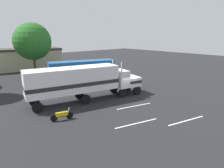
{
  "coord_description": "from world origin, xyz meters",
  "views": [
    {
      "loc": [
        -17.59,
        -17.04,
        7.82
      ],
      "look_at": [
        -1.76,
        0.91,
        1.6
      ],
      "focal_mm": 31.02,
      "sensor_mm": 36.0,
      "label": 1
    }
  ],
  "objects_px": {
    "person_bystander": "(81,89)",
    "tree_right": "(32,41)",
    "semi_truck": "(83,80)",
    "motorcycle": "(62,115)",
    "parked_bus": "(82,69)"
  },
  "relations": [
    {
      "from": "semi_truck",
      "to": "tree_right",
      "type": "height_order",
      "value": "tree_right"
    },
    {
      "from": "semi_truck",
      "to": "motorcycle",
      "type": "height_order",
      "value": "semi_truck"
    },
    {
      "from": "semi_truck",
      "to": "parked_bus",
      "type": "relative_size",
      "value": 1.28
    },
    {
      "from": "semi_truck",
      "to": "person_bystander",
      "type": "distance_m",
      "value": 2.67
    },
    {
      "from": "parked_bus",
      "to": "motorcycle",
      "type": "distance_m",
      "value": 15.96
    },
    {
      "from": "person_bystander",
      "to": "tree_right",
      "type": "bearing_deg",
      "value": 89.61
    },
    {
      "from": "semi_truck",
      "to": "motorcycle",
      "type": "bearing_deg",
      "value": -144.21
    },
    {
      "from": "parked_bus",
      "to": "semi_truck",
      "type": "bearing_deg",
      "value": -122.6
    },
    {
      "from": "parked_bus",
      "to": "tree_right",
      "type": "xyz_separation_m",
      "value": [
        -4.66,
        9.17,
        4.4
      ]
    },
    {
      "from": "tree_right",
      "to": "parked_bus",
      "type": "bearing_deg",
      "value": -63.06
    },
    {
      "from": "semi_truck",
      "to": "parked_bus",
      "type": "bearing_deg",
      "value": 57.4
    },
    {
      "from": "semi_truck",
      "to": "person_bystander",
      "type": "xyz_separation_m",
      "value": [
        0.97,
        1.88,
        -1.63
      ]
    },
    {
      "from": "person_bystander",
      "to": "tree_right",
      "type": "height_order",
      "value": "tree_right"
    },
    {
      "from": "semi_truck",
      "to": "parked_bus",
      "type": "xyz_separation_m",
      "value": [
        5.74,
        8.98,
        -0.46
      ]
    },
    {
      "from": "motorcycle",
      "to": "tree_right",
      "type": "distance_m",
      "value": 22.85
    }
  ]
}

